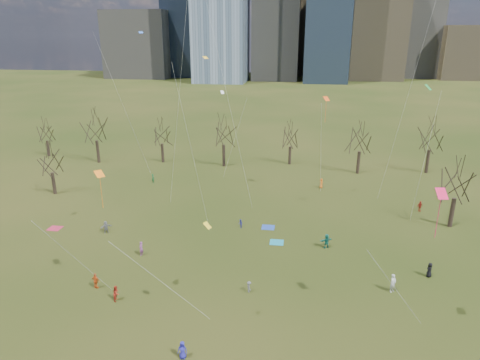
# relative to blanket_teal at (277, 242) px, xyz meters

# --- Properties ---
(ground) EXTENTS (500.00, 500.00, 0.00)m
(ground) POSITION_rel_blanket_teal_xyz_m (-4.55, -10.50, -0.01)
(ground) COLOR black
(ground) RESTS_ON ground
(downtown_skyline) EXTENTS (212.50, 78.00, 118.00)m
(downtown_skyline) POSITION_rel_blanket_teal_xyz_m (-6.99, 200.14, 38.99)
(downtown_skyline) COLOR slate
(downtown_skyline) RESTS_ON ground
(bare_tree_row) EXTENTS (113.04, 29.80, 9.50)m
(bare_tree_row) POSITION_rel_blanket_teal_xyz_m (-4.64, 26.72, 6.10)
(bare_tree_row) COLOR black
(bare_tree_row) RESTS_ON ground
(blanket_teal) EXTENTS (1.60, 1.50, 0.03)m
(blanket_teal) POSITION_rel_blanket_teal_xyz_m (0.00, 0.00, 0.00)
(blanket_teal) COLOR teal
(blanket_teal) RESTS_ON ground
(blanket_navy) EXTENTS (1.60, 1.50, 0.03)m
(blanket_navy) POSITION_rel_blanket_teal_xyz_m (-1.32, 3.97, 0.00)
(blanket_navy) COLOR #2243A1
(blanket_navy) RESTS_ON ground
(blanket_crimson) EXTENTS (1.60, 1.50, 0.03)m
(blanket_crimson) POSITION_rel_blanket_teal_xyz_m (-27.81, -0.10, 0.00)
(blanket_crimson) COLOR #B42442
(blanket_crimson) RESTS_ON ground
(person_0) EXTENTS (0.74, 0.52, 1.45)m
(person_0) POSITION_rel_blanket_teal_xyz_m (-5.85, -19.92, 0.71)
(person_0) COLOR #26249E
(person_0) RESTS_ON ground
(person_1) EXTENTS (0.79, 0.77, 1.83)m
(person_1) POSITION_rel_blanket_teal_xyz_m (11.41, -8.59, 0.90)
(person_1) COLOR silver
(person_1) RESTS_ON ground
(person_2) EXTENTS (0.59, 0.74, 1.48)m
(person_2) POSITION_rel_blanket_teal_xyz_m (-13.78, -13.58, 0.72)
(person_2) COLOR red
(person_2) RESTS_ON ground
(person_3) EXTENTS (0.67, 0.83, 1.12)m
(person_3) POSITION_rel_blanket_teal_xyz_m (-1.98, -10.56, 0.54)
(person_3) COLOR #5F5E62
(person_3) RESTS_ON ground
(person_4) EXTENTS (0.99, 0.61, 1.58)m
(person_4) POSITION_rel_blanket_teal_xyz_m (-16.54, -11.98, 0.77)
(person_4) COLOR #DF5518
(person_4) RESTS_ON ground
(person_5) EXTENTS (1.61, 1.22, 1.69)m
(person_5) POSITION_rel_blanket_teal_xyz_m (5.66, -0.52, 0.83)
(person_5) COLOR #197363
(person_5) RESTS_ON ground
(person_6) EXTENTS (0.86, 0.89, 1.54)m
(person_6) POSITION_rel_blanket_teal_xyz_m (15.56, -5.34, 0.75)
(person_6) COLOR black
(person_6) RESTS_ON ground
(person_7) EXTENTS (0.49, 0.65, 1.61)m
(person_7) POSITION_rel_blanket_teal_xyz_m (-14.59, -5.12, 0.79)
(person_7) COLOR #8D4686
(person_7) RESTS_ON ground
(person_8) EXTENTS (0.59, 0.67, 1.15)m
(person_8) POSITION_rel_blanket_teal_xyz_m (-4.77, 3.35, 0.56)
(person_8) COLOR #232598
(person_8) RESTS_ON ground
(person_10) EXTENTS (0.94, 0.70, 1.48)m
(person_10) POSITION_rel_blanket_teal_xyz_m (18.89, 12.16, 0.72)
(person_10) COLOR maroon
(person_10) RESTS_ON ground
(person_11) EXTENTS (1.35, 1.30, 1.53)m
(person_11) POSITION_rel_blanket_teal_xyz_m (-20.86, -0.35, 0.75)
(person_11) COLOR slate
(person_11) RESTS_ON ground
(person_12) EXTENTS (0.67, 0.87, 1.58)m
(person_12) POSITION_rel_blanket_teal_xyz_m (5.83, 19.84, 0.77)
(person_12) COLOR orange
(person_12) RESTS_ON ground
(person_13) EXTENTS (0.61, 0.64, 1.47)m
(person_13) POSITION_rel_blanket_teal_xyz_m (-21.45, 18.72, 0.72)
(person_13) COLOR #176834
(person_13) RESTS_ON ground
(kites_airborne) EXTENTS (53.64, 44.31, 33.08)m
(kites_airborne) POSITION_rel_blanket_teal_xyz_m (-3.84, 0.78, 14.03)
(kites_airborne) COLOR orange
(kites_airborne) RESTS_ON ground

